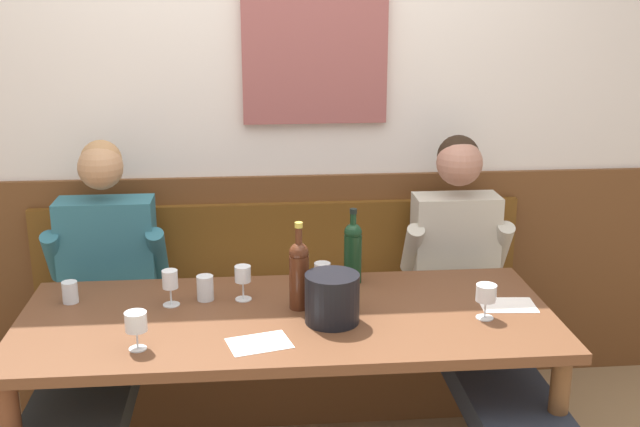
# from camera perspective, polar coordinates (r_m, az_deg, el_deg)

# --- Properties ---
(room_wall_back) EXTENTS (6.80, 0.12, 2.80)m
(room_wall_back) POSITION_cam_1_polar(r_m,az_deg,el_deg) (3.68, -3.21, 8.07)
(room_wall_back) COLOR silver
(room_wall_back) RESTS_ON ground
(wood_wainscot_panel) EXTENTS (6.80, 0.03, 1.06)m
(wood_wainscot_panel) POSITION_cam_1_polar(r_m,az_deg,el_deg) (3.85, -3.01, -4.99)
(wood_wainscot_panel) COLOR brown
(wood_wainscot_panel) RESTS_ON ground
(wall_bench) EXTENTS (2.30, 0.42, 0.94)m
(wall_bench) POSITION_cam_1_polar(r_m,az_deg,el_deg) (3.76, -2.82, -9.72)
(wall_bench) COLOR brown
(wall_bench) RESTS_ON ground
(dining_table) EXTENTS (2.00, 0.84, 0.74)m
(dining_table) POSITION_cam_1_polar(r_m,az_deg,el_deg) (2.99, -2.37, -8.84)
(dining_table) COLOR brown
(dining_table) RESTS_ON ground
(person_center_right_seat) EXTENTS (0.52, 1.24, 1.29)m
(person_center_right_seat) POSITION_cam_1_polar(r_m,az_deg,el_deg) (3.33, -16.00, -7.69)
(person_center_right_seat) COLOR #272934
(person_center_right_seat) RESTS_ON ground
(person_right_seat) EXTENTS (0.49, 1.25, 1.28)m
(person_right_seat) POSITION_cam_1_polar(r_m,az_deg,el_deg) (3.40, 11.17, -6.62)
(person_right_seat) COLOR #35263E
(person_right_seat) RESTS_ON ground
(ice_bucket) EXTENTS (0.20, 0.20, 0.18)m
(ice_bucket) POSITION_cam_1_polar(r_m,az_deg,el_deg) (2.86, 0.89, -6.19)
(ice_bucket) COLOR black
(ice_bucket) RESTS_ON dining_table
(wine_bottle_clear_water) EXTENTS (0.07, 0.07, 0.32)m
(wine_bottle_clear_water) POSITION_cam_1_polar(r_m,az_deg,el_deg) (3.22, 2.40, -2.70)
(wine_bottle_clear_water) COLOR #14361D
(wine_bottle_clear_water) RESTS_ON dining_table
(wine_bottle_amber_mid) EXTENTS (0.08, 0.08, 0.34)m
(wine_bottle_amber_mid) POSITION_cam_1_polar(r_m,az_deg,el_deg) (2.96, -1.54, -4.32)
(wine_bottle_amber_mid) COLOR #492312
(wine_bottle_amber_mid) RESTS_ON dining_table
(wine_glass_center_rear) EXTENTS (0.07, 0.07, 0.14)m
(wine_glass_center_rear) POSITION_cam_1_polar(r_m,az_deg,el_deg) (3.06, -10.86, -4.90)
(wine_glass_center_rear) COLOR silver
(wine_glass_center_rear) RESTS_ON dining_table
(wine_glass_left_end) EXTENTS (0.08, 0.08, 0.14)m
(wine_glass_left_end) POSITION_cam_1_polar(r_m,az_deg,el_deg) (2.72, -13.25, -7.74)
(wine_glass_left_end) COLOR silver
(wine_glass_left_end) RESTS_ON dining_table
(wine_glass_mid_right) EXTENTS (0.06, 0.06, 0.14)m
(wine_glass_mid_right) POSITION_cam_1_polar(r_m,az_deg,el_deg) (3.07, -5.64, -4.52)
(wine_glass_mid_right) COLOR silver
(wine_glass_mid_right) RESTS_ON dining_table
(wine_glass_right_end) EXTENTS (0.08, 0.08, 0.13)m
(wine_glass_right_end) POSITION_cam_1_polar(r_m,az_deg,el_deg) (2.95, 12.00, -5.76)
(wine_glass_right_end) COLOR silver
(wine_glass_right_end) RESTS_ON dining_table
(water_tumbler_right) EXTENTS (0.07, 0.07, 0.10)m
(water_tumbler_right) POSITION_cam_1_polar(r_m,az_deg,el_deg) (3.10, -8.36, -5.38)
(water_tumbler_right) COLOR silver
(water_tumbler_right) RESTS_ON dining_table
(water_tumbler_center) EXTENTS (0.06, 0.06, 0.08)m
(water_tumbler_center) POSITION_cam_1_polar(r_m,az_deg,el_deg) (3.20, -17.74, -5.48)
(water_tumbler_center) COLOR silver
(water_tumbler_center) RESTS_ON dining_table
(water_tumbler_left) EXTENTS (0.07, 0.07, 0.10)m
(water_tumbler_left) POSITION_cam_1_polar(r_m,az_deg,el_deg) (3.22, 0.17, -4.43)
(water_tumbler_left) COLOR silver
(water_tumbler_left) RESTS_ON dining_table
(tasting_sheet_left_guest) EXTENTS (0.24, 0.20, 0.00)m
(tasting_sheet_left_guest) POSITION_cam_1_polar(r_m,az_deg,el_deg) (2.74, -4.45, -9.40)
(tasting_sheet_left_guest) COLOR white
(tasting_sheet_left_guest) RESTS_ON dining_table
(tasting_sheet_right_guest) EXTENTS (0.22, 0.17, 0.00)m
(tasting_sheet_right_guest) POSITION_cam_1_polar(r_m,az_deg,el_deg) (3.12, 13.51, -6.50)
(tasting_sheet_right_guest) COLOR white
(tasting_sheet_right_guest) RESTS_ON dining_table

